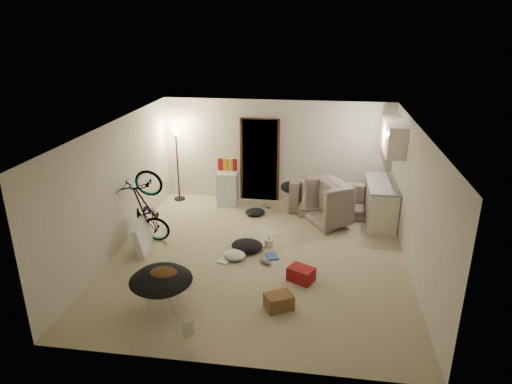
# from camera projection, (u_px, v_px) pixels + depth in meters

# --- Properties ---
(floor) EXTENTS (5.50, 6.00, 0.02)m
(floor) POSITION_uv_depth(u_px,v_px,m) (259.00, 256.00, 8.75)
(floor) COLOR #B2AA89
(floor) RESTS_ON ground
(ceiling) EXTENTS (5.50, 6.00, 0.02)m
(ceiling) POSITION_uv_depth(u_px,v_px,m) (260.00, 127.00, 7.86)
(ceiling) COLOR white
(ceiling) RESTS_ON wall_back
(wall_back) EXTENTS (5.50, 0.02, 2.50)m
(wall_back) POSITION_uv_depth(u_px,v_px,m) (276.00, 151.00, 11.10)
(wall_back) COLOR beige
(wall_back) RESTS_ON floor
(wall_front) EXTENTS (5.50, 0.02, 2.50)m
(wall_front) POSITION_uv_depth(u_px,v_px,m) (225.00, 283.00, 5.52)
(wall_front) COLOR beige
(wall_front) RESTS_ON floor
(wall_left) EXTENTS (0.02, 6.00, 2.50)m
(wall_left) POSITION_uv_depth(u_px,v_px,m) (116.00, 188.00, 8.68)
(wall_left) COLOR beige
(wall_left) RESTS_ON floor
(wall_right) EXTENTS (0.02, 6.00, 2.50)m
(wall_right) POSITION_uv_depth(u_px,v_px,m) (416.00, 203.00, 7.93)
(wall_right) COLOR beige
(wall_right) RESTS_ON floor
(doorway) EXTENTS (0.85, 0.10, 2.04)m
(doorway) POSITION_uv_depth(u_px,v_px,m) (260.00, 160.00, 11.19)
(doorway) COLOR black
(doorway) RESTS_ON floor
(door_trim) EXTENTS (0.97, 0.04, 2.10)m
(door_trim) POSITION_uv_depth(u_px,v_px,m) (260.00, 161.00, 11.17)
(door_trim) COLOR #332012
(door_trim) RESTS_ON floor
(floor_lamp) EXTENTS (0.28, 0.28, 1.81)m
(floor_lamp) POSITION_uv_depth(u_px,v_px,m) (177.00, 149.00, 11.07)
(floor_lamp) COLOR black
(floor_lamp) RESTS_ON floor
(kitchen_counter) EXTENTS (0.60, 1.50, 0.88)m
(kitchen_counter) POSITION_uv_depth(u_px,v_px,m) (380.00, 203.00, 10.12)
(kitchen_counter) COLOR silver
(kitchen_counter) RESTS_ON floor
(counter_top) EXTENTS (0.64, 1.54, 0.04)m
(counter_top) POSITION_uv_depth(u_px,v_px,m) (382.00, 183.00, 9.95)
(counter_top) COLOR gray
(counter_top) RESTS_ON kitchen_counter
(kitchen_uppers) EXTENTS (0.38, 1.40, 0.65)m
(kitchen_uppers) POSITION_uv_depth(u_px,v_px,m) (393.00, 137.00, 9.57)
(kitchen_uppers) COLOR silver
(kitchen_uppers) RESTS_ON wall_right
(sofa) EXTENTS (1.99, 0.85, 0.57)m
(sofa) POSITION_uv_depth(u_px,v_px,m) (332.00, 199.00, 10.73)
(sofa) COLOR #373E36
(sofa) RESTS_ON floor
(armchair) EXTENTS (1.37, 1.42, 0.71)m
(armchair) POSITION_uv_depth(u_px,v_px,m) (342.00, 206.00, 10.16)
(armchair) COLOR #373E36
(armchair) RESTS_ON floor
(bicycle) EXTENTS (1.64, 0.74, 0.94)m
(bicycle) POSITION_uv_depth(u_px,v_px,m) (147.00, 223.00, 9.14)
(bicycle) COLOR black
(bicycle) RESTS_ON floor
(book_asset) EXTENTS (0.28, 0.28, 0.02)m
(book_asset) POSITION_uv_depth(u_px,v_px,m) (184.00, 337.00, 6.48)
(book_asset) COLOR maroon
(book_asset) RESTS_ON floor
(mini_fridge) EXTENTS (0.50, 0.50, 0.81)m
(mini_fridge) POSITION_uv_depth(u_px,v_px,m) (228.00, 188.00, 11.12)
(mini_fridge) COLOR white
(mini_fridge) RESTS_ON floor
(snack_box_0) EXTENTS (0.10, 0.07, 0.30)m
(snack_box_0) POSITION_uv_depth(u_px,v_px,m) (220.00, 164.00, 10.93)
(snack_box_0) COLOR maroon
(snack_box_0) RESTS_ON mini_fridge
(snack_box_1) EXTENTS (0.11, 0.09, 0.30)m
(snack_box_1) POSITION_uv_depth(u_px,v_px,m) (225.00, 165.00, 10.92)
(snack_box_1) COLOR #C67E18
(snack_box_1) RESTS_ON mini_fridge
(snack_box_2) EXTENTS (0.10, 0.07, 0.30)m
(snack_box_2) POSITION_uv_depth(u_px,v_px,m) (230.00, 165.00, 10.90)
(snack_box_2) COLOR gold
(snack_box_2) RESTS_ON mini_fridge
(snack_box_3) EXTENTS (0.10, 0.07, 0.30)m
(snack_box_3) POSITION_uv_depth(u_px,v_px,m) (235.00, 165.00, 10.88)
(snack_box_3) COLOR maroon
(snack_box_3) RESTS_ON mini_fridge
(saucer_chair) EXTENTS (0.97, 0.97, 0.69)m
(saucer_chair) POSITION_uv_depth(u_px,v_px,m) (161.00, 285.00, 7.02)
(saucer_chair) COLOR silver
(saucer_chair) RESTS_ON floor
(hoodie) EXTENTS (0.55, 0.49, 0.22)m
(hoodie) POSITION_uv_depth(u_px,v_px,m) (163.00, 275.00, 6.92)
(hoodie) COLOR brown
(hoodie) RESTS_ON saucer_chair
(sofa_drape) EXTENTS (0.64, 0.56, 0.28)m
(sofa_drape) POSITION_uv_depth(u_px,v_px,m) (292.00, 187.00, 10.77)
(sofa_drape) COLOR black
(sofa_drape) RESTS_ON sofa
(tv_box) EXTENTS (0.37, 0.91, 0.59)m
(tv_box) POSITION_uv_depth(u_px,v_px,m) (143.00, 236.00, 8.91)
(tv_box) COLOR silver
(tv_box) RESTS_ON floor
(drink_case_a) EXTENTS (0.51, 0.46, 0.24)m
(drink_case_a) POSITION_uv_depth(u_px,v_px,m) (279.00, 301.00, 7.12)
(drink_case_a) COLOR brown
(drink_case_a) RESTS_ON floor
(drink_case_b) EXTENTS (0.52, 0.47, 0.25)m
(drink_case_b) POSITION_uv_depth(u_px,v_px,m) (301.00, 274.00, 7.88)
(drink_case_b) COLOR maroon
(drink_case_b) RESTS_ON floor
(juicer) EXTENTS (0.18, 0.18, 0.25)m
(juicer) POSITION_uv_depth(u_px,v_px,m) (269.00, 242.00, 9.05)
(juicer) COLOR beige
(juicer) RESTS_ON floor
(newspaper) EXTENTS (0.69, 0.72, 0.01)m
(newspaper) POSITION_uv_depth(u_px,v_px,m) (264.00, 231.00, 9.75)
(newspaper) COLOR #B6B3A8
(newspaper) RESTS_ON floor
(book_blue) EXTENTS (0.29, 0.34, 0.03)m
(book_blue) POSITION_uv_depth(u_px,v_px,m) (272.00, 256.00, 8.70)
(book_blue) COLOR #3161B4
(book_blue) RESTS_ON floor
(book_white) EXTENTS (0.26, 0.30, 0.02)m
(book_white) POSITION_uv_depth(u_px,v_px,m) (224.00, 260.00, 8.55)
(book_white) COLOR silver
(book_white) RESTS_ON floor
(shoe_1) EXTENTS (0.26, 0.24, 0.09)m
(shoe_1) POSITION_uv_depth(u_px,v_px,m) (267.00, 206.00, 10.99)
(shoe_1) COLOR slate
(shoe_1) RESTS_ON floor
(shoe_2) EXTENTS (0.17, 0.27, 0.09)m
(shoe_2) POSITION_uv_depth(u_px,v_px,m) (188.00, 283.00, 7.76)
(shoe_2) COLOR #3161B4
(shoe_2) RESTS_ON floor
(shoe_3) EXTENTS (0.27, 0.21, 0.09)m
(shoe_3) POSITION_uv_depth(u_px,v_px,m) (266.00, 262.00, 8.42)
(shoe_3) COLOR slate
(shoe_3) RESTS_ON floor
(clothes_lump_a) EXTENTS (0.66, 0.58, 0.20)m
(clothes_lump_a) POSITION_uv_depth(u_px,v_px,m) (247.00, 246.00, 8.93)
(clothes_lump_a) COLOR black
(clothes_lump_a) RESTS_ON floor
(clothes_lump_b) EXTENTS (0.58, 0.56, 0.14)m
(clothes_lump_b) POSITION_uv_depth(u_px,v_px,m) (255.00, 212.00, 10.58)
(clothes_lump_b) COLOR black
(clothes_lump_b) RESTS_ON floor
(clothes_lump_c) EXTENTS (0.60, 0.58, 0.14)m
(clothes_lump_c) POSITION_uv_depth(u_px,v_px,m) (235.00, 255.00, 8.64)
(clothes_lump_c) COLOR silver
(clothes_lump_c) RESTS_ON floor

